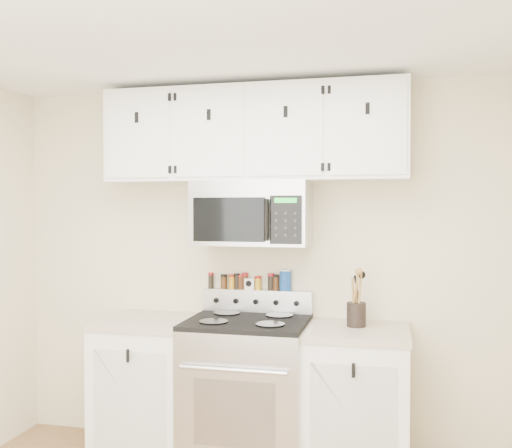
# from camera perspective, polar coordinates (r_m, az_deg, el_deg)

# --- Properties ---
(back_wall) EXTENTS (3.50, 0.01, 2.50)m
(back_wall) POSITION_cam_1_polar(r_m,az_deg,el_deg) (3.96, 0.26, -4.37)
(back_wall) COLOR beige
(back_wall) RESTS_ON floor
(range) EXTENTS (0.76, 0.65, 1.10)m
(range) POSITION_cam_1_polar(r_m,az_deg,el_deg) (3.82, -0.85, -16.33)
(range) COLOR #B7B7BA
(range) RESTS_ON floor
(base_cabinet_left) EXTENTS (0.64, 0.62, 0.92)m
(base_cabinet_left) POSITION_cam_1_polar(r_m,az_deg,el_deg) (4.06, -10.63, -15.63)
(base_cabinet_left) COLOR white
(base_cabinet_left) RESTS_ON floor
(base_cabinet_right) EXTENTS (0.64, 0.62, 0.92)m
(base_cabinet_right) POSITION_cam_1_polar(r_m,az_deg,el_deg) (3.75, 10.00, -17.12)
(base_cabinet_right) COLOR white
(base_cabinet_right) RESTS_ON floor
(microwave) EXTENTS (0.76, 0.44, 0.42)m
(microwave) POSITION_cam_1_polar(r_m,az_deg,el_deg) (3.75, -0.38, 1.11)
(microwave) COLOR #9E9EA3
(microwave) RESTS_ON back_wall
(upper_cabinets) EXTENTS (2.00, 0.35, 0.62)m
(upper_cabinets) POSITION_cam_1_polar(r_m,az_deg,el_deg) (3.81, -0.30, 8.96)
(upper_cabinets) COLOR white
(upper_cabinets) RESTS_ON back_wall
(utensil_crock) EXTENTS (0.12, 0.12, 0.35)m
(utensil_crock) POSITION_cam_1_polar(r_m,az_deg,el_deg) (3.67, 10.00, -8.70)
(utensil_crock) COLOR black
(utensil_crock) RESTS_ON base_cabinet_right
(kitchen_timer) EXTENTS (0.07, 0.07, 0.08)m
(kitchen_timer) POSITION_cam_1_polar(r_m,az_deg,el_deg) (3.95, -0.65, -6.00)
(kitchen_timer) COLOR white
(kitchen_timer) RESTS_ON range
(salt_canister) EXTENTS (0.08, 0.08, 0.15)m
(salt_canister) POSITION_cam_1_polar(r_m,az_deg,el_deg) (3.90, 2.96, -5.61)
(salt_canister) COLOR #164699
(salt_canister) RESTS_ON range
(spice_jar_0) EXTENTS (0.04, 0.04, 0.11)m
(spice_jar_0) POSITION_cam_1_polar(r_m,az_deg,el_deg) (4.03, -4.54, -5.63)
(spice_jar_0) COLOR black
(spice_jar_0) RESTS_ON range
(spice_jar_1) EXTENTS (0.05, 0.05, 0.10)m
(spice_jar_1) POSITION_cam_1_polar(r_m,az_deg,el_deg) (4.00, -3.24, -5.75)
(spice_jar_1) COLOR #40250F
(spice_jar_1) RESTS_ON range
(spice_jar_2) EXTENTS (0.04, 0.04, 0.10)m
(spice_jar_2) POSITION_cam_1_polar(r_m,az_deg,el_deg) (3.98, -2.43, -5.77)
(spice_jar_2) COLOR #C68517
(spice_jar_2) RESTS_ON range
(spice_jar_3) EXTENTS (0.04, 0.04, 0.11)m
(spice_jar_3) POSITION_cam_1_polar(r_m,az_deg,el_deg) (3.97, -1.94, -5.73)
(spice_jar_3) COLOR black
(spice_jar_3) RESTS_ON range
(spice_jar_4) EXTENTS (0.04, 0.04, 0.10)m
(spice_jar_4) POSITION_cam_1_polar(r_m,az_deg,el_deg) (3.97, -1.88, -5.77)
(spice_jar_4) COLOR black
(spice_jar_4) RESTS_ON range
(spice_jar_5) EXTENTS (0.04, 0.04, 0.10)m
(spice_jar_5) POSITION_cam_1_polar(r_m,az_deg,el_deg) (3.97, -1.52, -5.82)
(spice_jar_5) COLOR #422310
(spice_jar_5) RESTS_ON range
(spice_jar_6) EXTENTS (0.04, 0.04, 0.11)m
(spice_jar_6) POSITION_cam_1_polar(r_m,az_deg,el_deg) (3.96, -1.10, -5.72)
(spice_jar_6) COLOR #422110
(spice_jar_6) RESTS_ON range
(spice_jar_7) EXTENTS (0.04, 0.04, 0.09)m
(spice_jar_7) POSITION_cam_1_polar(r_m,az_deg,el_deg) (3.94, 0.20, -5.90)
(spice_jar_7) COLOR gold
(spice_jar_7) RESTS_ON range
(spice_jar_8) EXTENTS (0.05, 0.05, 0.11)m
(spice_jar_8) POSITION_cam_1_polar(r_m,az_deg,el_deg) (3.92, 1.52, -5.79)
(spice_jar_8) COLOR black
(spice_jar_8) RESTS_ON range
(spice_jar_9) EXTENTS (0.04, 0.04, 0.11)m
(spice_jar_9) POSITION_cam_1_polar(r_m,az_deg,el_deg) (3.91, 2.01, -5.86)
(spice_jar_9) COLOR #41220F
(spice_jar_9) RESTS_ON range
(spice_jar_10) EXTENTS (0.04, 0.04, 0.10)m
(spice_jar_10) POSITION_cam_1_polar(r_m,az_deg,el_deg) (3.90, 2.68, -5.90)
(spice_jar_10) COLOR yellow
(spice_jar_10) RESTS_ON range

